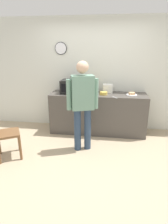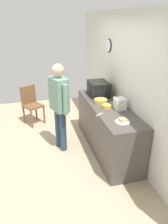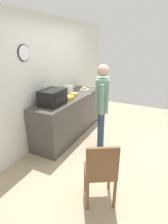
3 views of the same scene
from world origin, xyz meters
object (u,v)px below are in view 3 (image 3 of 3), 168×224
(microwave, at_px, (53,97))
(spoon_utensil, at_px, (62,97))
(sandwich_plate, at_px, (84,89))
(salad_bowl, at_px, (68,98))
(cereal_bowl, at_px, (74,94))
(fork_utensil, at_px, (87,94))
(toaster, at_px, (68,90))
(wooden_chair, at_px, (101,171))
(person_standing, at_px, (102,102))

(microwave, xyz_separation_m, spoon_utensil, (0.52, 0.13, -0.15))
(sandwich_plate, height_order, salad_bowl, salad_bowl)
(cereal_bowl, relative_size, fork_utensil, 0.99)
(microwave, xyz_separation_m, salad_bowl, (0.43, -0.09, -0.11))
(toaster, xyz_separation_m, spoon_utensil, (-0.29, -0.01, -0.10))
(salad_bowl, bearing_deg, fork_utensil, -20.60)
(sandwich_plate, bearing_deg, microwave, 178.38)
(spoon_utensil, distance_m, wooden_chair, 2.19)
(toaster, relative_size, fork_utensil, 1.29)
(microwave, bearing_deg, sandwich_plate, -1.62)
(toaster, height_order, person_standing, person_standing)
(cereal_bowl, relative_size, toaster, 0.77)
(person_standing, bearing_deg, toaster, 66.97)
(toaster, xyz_separation_m, person_standing, (-0.44, -1.03, -0.03))
(sandwich_plate, xyz_separation_m, fork_utensil, (-0.37, -0.26, -0.02))
(sandwich_plate, xyz_separation_m, salad_bowl, (-0.91, -0.06, 0.02))
(cereal_bowl, bearing_deg, toaster, 68.32)
(spoon_utensil, height_order, person_standing, person_standing)
(spoon_utensil, xyz_separation_m, person_standing, (-0.15, -1.02, 0.07))
(sandwich_plate, distance_m, salad_bowl, 0.91)
(salad_bowl, height_order, wooden_chair, salad_bowl)
(salad_bowl, height_order, spoon_utensil, salad_bowl)
(spoon_utensil, bearing_deg, sandwich_plate, -11.84)
(wooden_chair, bearing_deg, person_standing, 20.87)
(microwave, bearing_deg, salad_bowl, -12.31)
(salad_bowl, relative_size, spoon_utensil, 1.51)
(salad_bowl, distance_m, person_standing, 0.80)
(salad_bowl, bearing_deg, sandwich_plate, 3.49)
(salad_bowl, relative_size, wooden_chair, 0.27)
(sandwich_plate, distance_m, fork_utensil, 0.45)
(fork_utensil, xyz_separation_m, person_standing, (-0.60, -0.59, 0.07))
(fork_utensil, bearing_deg, microwave, 162.98)
(microwave, xyz_separation_m, wooden_chair, (-0.98, -1.40, -0.55))
(salad_bowl, bearing_deg, spoon_utensil, 67.88)
(cereal_bowl, xyz_separation_m, toaster, (0.09, 0.22, 0.07))
(cereal_bowl, bearing_deg, salad_bowl, -176.77)
(salad_bowl, xyz_separation_m, spoon_utensil, (0.09, 0.23, -0.03))
(fork_utensil, height_order, spoon_utensil, same)
(cereal_bowl, height_order, fork_utensil, cereal_bowl)
(toaster, bearing_deg, sandwich_plate, -18.75)
(microwave, distance_m, salad_bowl, 0.45)
(toaster, relative_size, spoon_utensil, 1.29)
(microwave, xyz_separation_m, person_standing, (0.37, -0.89, -0.08))
(microwave, bearing_deg, fork_utensil, -17.02)
(salad_bowl, distance_m, toaster, 0.45)
(toaster, bearing_deg, cereal_bowl, -111.68)
(salad_bowl, relative_size, person_standing, 0.15)
(toaster, distance_m, wooden_chair, 2.42)
(spoon_utensil, bearing_deg, person_standing, -98.36)
(sandwich_plate, xyz_separation_m, cereal_bowl, (-0.62, -0.04, 0.01))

